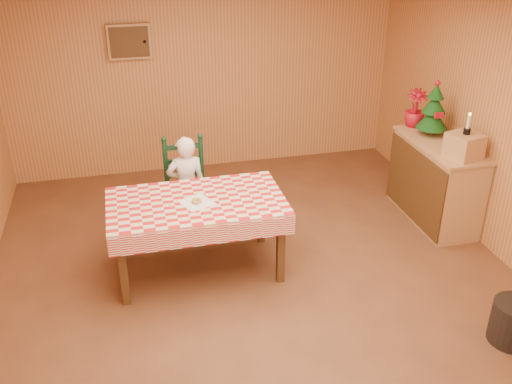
% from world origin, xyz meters
% --- Properties ---
extents(ground, '(6.00, 6.00, 0.00)m').
position_xyz_m(ground, '(0.00, 0.00, 0.00)').
color(ground, brown).
rests_on(ground, ground).
extents(cabin_walls, '(5.10, 6.05, 2.65)m').
position_xyz_m(cabin_walls, '(-0.00, 0.53, 1.83)').
color(cabin_walls, '#C68347').
rests_on(cabin_walls, ground).
extents(dining_table, '(1.66, 0.96, 0.77)m').
position_xyz_m(dining_table, '(-0.50, 0.51, 0.69)').
color(dining_table, '#513215').
rests_on(dining_table, ground).
extents(ladder_chair, '(0.44, 0.40, 1.08)m').
position_xyz_m(ladder_chair, '(-0.50, 1.30, 0.50)').
color(ladder_chair, black).
rests_on(ladder_chair, ground).
extents(seated_child, '(0.41, 0.27, 1.12)m').
position_xyz_m(seated_child, '(-0.50, 1.24, 0.56)').
color(seated_child, white).
rests_on(seated_child, ground).
extents(napkin, '(0.34, 0.34, 0.00)m').
position_xyz_m(napkin, '(-0.50, 0.46, 0.77)').
color(napkin, white).
rests_on(napkin, dining_table).
extents(donut, '(0.10, 0.10, 0.03)m').
position_xyz_m(donut, '(-0.50, 0.46, 0.79)').
color(donut, gold).
rests_on(donut, napkin).
extents(shelf_unit, '(0.54, 1.24, 0.93)m').
position_xyz_m(shelf_unit, '(2.23, 0.90, 0.47)').
color(shelf_unit, tan).
rests_on(shelf_unit, ground).
extents(crate, '(0.37, 0.37, 0.25)m').
position_xyz_m(crate, '(2.24, 0.50, 1.06)').
color(crate, tan).
rests_on(crate, shelf_unit).
extents(christmas_tree, '(0.34, 0.34, 0.62)m').
position_xyz_m(christmas_tree, '(2.24, 1.15, 1.21)').
color(christmas_tree, '#513215').
rests_on(christmas_tree, shelf_unit).
extents(flower_arrangement, '(0.30, 0.30, 0.43)m').
position_xyz_m(flower_arrangement, '(2.19, 1.45, 1.15)').
color(flower_arrangement, '#AE101F').
rests_on(flower_arrangement, shelf_unit).
extents(candle_set, '(0.07, 0.07, 0.22)m').
position_xyz_m(candle_set, '(2.24, 0.50, 1.24)').
color(candle_set, black).
rests_on(candle_set, crate).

